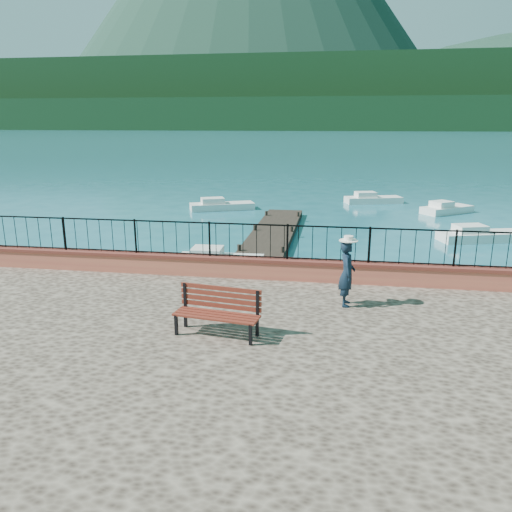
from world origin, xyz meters
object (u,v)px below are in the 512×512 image
(boat_2, at_px, (481,232))
(boat_3, at_px, (222,203))
(person, at_px, (347,273))
(park_bench, at_px, (217,321))
(boat_0, at_px, (220,257))
(boat_5, at_px, (447,207))
(boat_4, at_px, (373,197))

(boat_2, relative_size, boat_3, 0.98)
(person, relative_size, boat_2, 0.40)
(park_bench, distance_m, boat_0, 9.03)
(park_bench, height_order, boat_5, park_bench)
(boat_4, relative_size, boat_5, 1.16)
(park_bench, height_order, boat_4, park_bench)
(boat_3, height_order, boat_5, same)
(boat_0, relative_size, boat_5, 1.00)
(boat_4, distance_m, boat_5, 5.33)
(person, relative_size, boat_0, 0.48)
(boat_2, distance_m, boat_3, 15.37)
(boat_2, height_order, boat_3, same)
(person, xyz_separation_m, boat_0, (-4.65, 6.56, -1.59))
(person, height_order, boat_2, person)
(park_bench, distance_m, boat_4, 26.16)
(boat_2, bearing_deg, boat_0, -167.07)
(park_bench, relative_size, person, 1.16)
(boat_4, xyz_separation_m, boat_5, (4.20, -3.28, 0.00))
(park_bench, distance_m, boat_5, 24.18)
(person, bearing_deg, boat_5, -19.32)
(boat_0, bearing_deg, boat_2, 27.14)
(boat_2, height_order, boat_5, same)
(person, relative_size, boat_5, 0.48)
(park_bench, relative_size, boat_3, 0.46)
(park_bench, bearing_deg, boat_2, 67.12)
(boat_3, height_order, boat_4, same)
(boat_5, bearing_deg, boat_3, 147.20)
(boat_3, bearing_deg, boat_0, -100.06)
(boat_3, bearing_deg, park_bench, -99.89)
(boat_3, xyz_separation_m, boat_5, (13.89, 0.98, 0.00))
(boat_2, relative_size, boat_4, 1.03)
(boat_0, xyz_separation_m, boat_2, (11.15, 6.30, 0.00))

